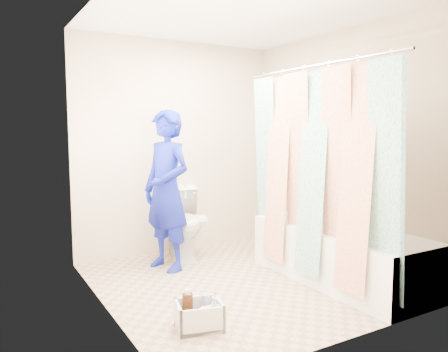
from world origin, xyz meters
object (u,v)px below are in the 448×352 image
bathtub (339,253)px  toilet (183,223)px  plumber (167,190)px  cleaning_caddy (201,316)px

bathtub → toilet: (-0.92, 1.45, 0.11)m
bathtub → plumber: size_ratio=1.09×
plumber → cleaning_caddy: plumber is taller
plumber → cleaning_caddy: 1.58m
plumber → bathtub: bearing=29.1°
cleaning_caddy → toilet: bearing=83.9°
toilet → plumber: plumber is taller
bathtub → toilet: size_ratio=2.29×
toilet → plumber: 0.61m
bathtub → plumber: plumber is taller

